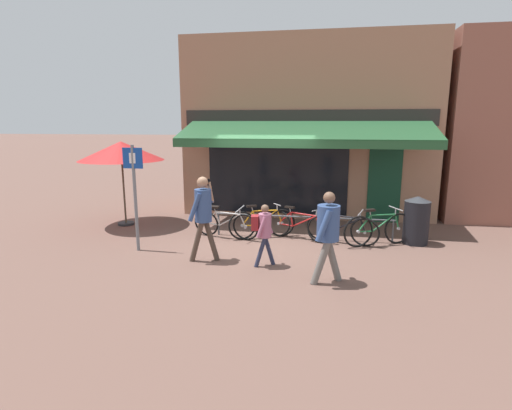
% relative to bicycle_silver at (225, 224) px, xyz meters
% --- Properties ---
extents(ground_plane, '(160.00, 160.00, 0.00)m').
position_rel_bicycle_silver_xyz_m(ground_plane, '(0.84, -0.23, -0.36)').
color(ground_plane, brown).
extents(shop_front, '(7.40, 4.67, 5.25)m').
position_rel_bicycle_silver_xyz_m(shop_front, '(1.79, 3.84, 2.26)').
color(shop_front, '#9E7056').
rests_on(shop_front, ground_plane).
extents(bike_rack_rail, '(4.32, 0.04, 0.57)m').
position_rel_bicycle_silver_xyz_m(bike_rack_rail, '(1.87, 0.26, 0.13)').
color(bike_rack_rail, '#47494F').
rests_on(bike_rack_rail, ground_plane).
extents(bicycle_silver, '(1.73, 0.67, 0.83)m').
position_rel_bicycle_silver_xyz_m(bicycle_silver, '(0.00, 0.00, 0.00)').
color(bicycle_silver, black).
rests_on(bicycle_silver, ground_plane).
extents(bicycle_orange, '(1.58, 0.86, 0.84)m').
position_rel_bicycle_silver_xyz_m(bicycle_orange, '(0.88, 0.19, 0.01)').
color(bicycle_orange, black).
rests_on(bicycle_orange, ground_plane).
extents(bicycle_red, '(1.67, 0.74, 0.80)m').
position_rel_bicycle_silver_xyz_m(bicycle_red, '(1.77, 0.23, -0.01)').
color(bicycle_red, black).
rests_on(bicycle_red, ground_plane).
extents(bicycle_black, '(1.68, 0.68, 0.82)m').
position_rel_bicycle_silver_xyz_m(bicycle_black, '(2.79, 0.03, 0.01)').
color(bicycle_black, black).
rests_on(bicycle_black, ground_plane).
extents(bicycle_green, '(1.63, 0.82, 0.88)m').
position_rel_bicycle_silver_xyz_m(bicycle_green, '(3.62, 0.03, 0.04)').
color(bicycle_green, black).
rests_on(bicycle_green, ground_plane).
extents(pedestrian_adult, '(0.61, 0.53, 1.76)m').
position_rel_bicycle_silver_xyz_m(pedestrian_adult, '(-0.02, -1.66, 0.72)').
color(pedestrian_adult, '#47382D').
rests_on(pedestrian_adult, ground_plane).
extents(pedestrian_child, '(0.48, 0.46, 1.25)m').
position_rel_bicycle_silver_xyz_m(pedestrian_child, '(1.22, -1.74, 0.42)').
color(pedestrian_child, '#282D47').
rests_on(pedestrian_child, ground_plane).
extents(pedestrian_second_adult, '(0.57, 0.66, 1.65)m').
position_rel_bicycle_silver_xyz_m(pedestrian_second_adult, '(2.45, -2.37, 0.63)').
color(pedestrian_second_adult, slate).
rests_on(pedestrian_second_adult, ground_plane).
extents(litter_bin, '(0.59, 0.59, 1.12)m').
position_rel_bicycle_silver_xyz_m(litter_bin, '(4.49, 0.35, 0.21)').
color(litter_bin, black).
rests_on(litter_bin, ground_plane).
extents(parking_sign, '(0.44, 0.07, 2.33)m').
position_rel_bicycle_silver_xyz_m(parking_sign, '(-1.67, -1.27, 1.07)').
color(parking_sign, slate).
rests_on(parking_sign, ground_plane).
extents(cafe_parasol, '(2.26, 2.26, 2.29)m').
position_rel_bicycle_silver_xyz_m(cafe_parasol, '(-3.06, 0.81, 1.67)').
color(cafe_parasol, '#4C3D2D').
rests_on(cafe_parasol, ground_plane).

